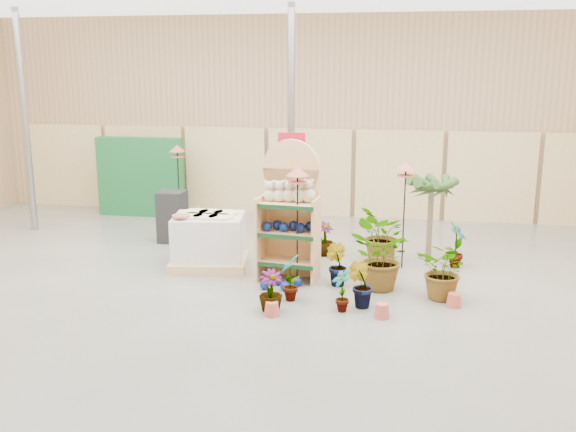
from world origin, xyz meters
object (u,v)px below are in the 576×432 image
display_shelf (290,216)px  pallet_stack (209,241)px  potted_plant_2 (378,258)px  bird_table_front (298,175)px

display_shelf → pallet_stack: (-1.46, 0.29, -0.57)m
pallet_stack → potted_plant_2: (2.89, -0.65, 0.05)m
bird_table_front → potted_plant_2: bearing=-2.6°
bird_table_front → potted_plant_2: (1.26, -0.06, -1.23)m
display_shelf → potted_plant_2: 1.56m
display_shelf → potted_plant_2: (1.43, -0.36, -0.52)m
bird_table_front → potted_plant_2: bird_table_front is taller
display_shelf → pallet_stack: display_shelf is taller
display_shelf → potted_plant_2: bearing=-8.1°
pallet_stack → potted_plant_2: size_ratio=1.39×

